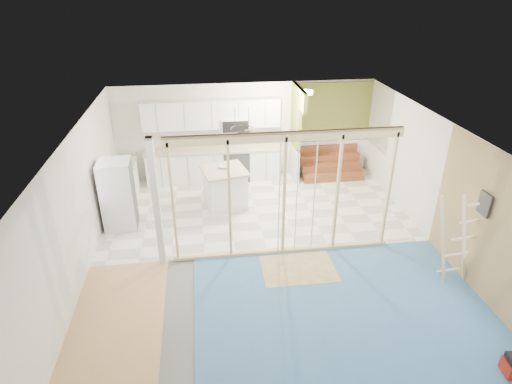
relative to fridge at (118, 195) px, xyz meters
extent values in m
cube|color=slate|center=(3.07, -1.50, -0.79)|extent=(7.00, 8.00, 0.01)
cube|color=silver|center=(3.07, -1.50, 1.81)|extent=(7.00, 8.00, 0.01)
cube|color=white|center=(3.07, 2.50, 0.51)|extent=(7.00, 0.01, 2.60)
cube|color=white|center=(3.07, -5.50, 0.51)|extent=(7.00, 0.01, 2.60)
cube|color=white|center=(-0.43, -1.50, 0.51)|extent=(0.01, 8.00, 2.60)
cube|color=white|center=(6.57, -1.50, 0.51)|extent=(0.01, 8.00, 2.60)
cube|color=white|center=(3.07, 0.50, -0.78)|extent=(7.00, 4.00, 0.02)
cube|color=teal|center=(4.07, -3.50, -0.78)|extent=(5.00, 4.00, 0.02)
cube|color=tan|center=(0.32, -3.50, -0.78)|extent=(1.50, 4.00, 0.02)
cube|color=#D3BE74|center=(3.57, -2.10, -0.78)|extent=(1.40, 1.00, 0.01)
cube|color=beige|center=(3.37, -1.50, 1.71)|extent=(4.40, 0.09, 0.18)
cube|color=beige|center=(3.37, -1.50, -0.74)|extent=(4.40, 0.09, 0.06)
cube|color=silver|center=(0.97, -1.50, 0.51)|extent=(0.12, 0.14, 2.60)
cube|color=beige|center=(1.27, -1.50, 0.51)|extent=(0.04, 0.09, 2.40)
cube|color=beige|center=(2.32, -1.50, 0.51)|extent=(0.04, 0.09, 2.40)
cube|color=beige|center=(3.37, -1.50, 0.51)|extent=(0.05, 0.09, 2.40)
cube|color=beige|center=(4.42, -1.50, 0.51)|extent=(0.04, 0.09, 2.40)
cube|color=beige|center=(5.47, -1.50, 0.51)|extent=(0.04, 0.09, 2.40)
cylinder|color=silver|center=(3.27, -1.53, 0.43)|extent=(0.02, 0.02, 2.35)
cylinder|color=silver|center=(3.97, -1.48, 0.43)|extent=(0.02, 0.02, 2.35)
cylinder|color=silver|center=(3.62, -1.50, 0.43)|extent=(0.02, 0.02, 2.35)
cube|color=white|center=(2.17, 2.20, -0.35)|extent=(3.60, 0.60, 0.88)
cube|color=#C5B29A|center=(2.17, 2.20, 0.11)|extent=(3.66, 0.64, 0.05)
cube|color=white|center=(-0.13, 1.10, -0.35)|extent=(0.60, 1.60, 0.88)
cube|color=#C5B29A|center=(-0.13, 1.10, 0.11)|extent=(0.64, 1.64, 0.05)
cube|color=white|center=(2.17, 2.32, 1.06)|extent=(3.60, 0.34, 0.75)
cube|color=white|center=(2.77, 2.28, 0.76)|extent=(0.72, 0.38, 0.36)
cube|color=black|center=(2.77, 2.09, 0.76)|extent=(0.68, 0.02, 0.30)
cube|color=olive|center=(4.37, 2.05, 1.01)|extent=(0.10, 0.90, 1.60)
cube|color=white|center=(4.37, 2.05, -0.34)|extent=(0.10, 0.90, 0.90)
cube|color=olive|center=(4.37, 1.35, 1.56)|extent=(0.10, 0.50, 0.50)
cube|color=olive|center=(5.47, 2.47, 0.96)|extent=(2.20, 0.04, 1.60)
cube|color=white|center=(5.47, 2.47, -0.34)|extent=(2.20, 0.04, 0.90)
cube|color=brown|center=(5.42, 1.70, -0.69)|extent=(1.70, 0.26, 0.20)
cube|color=brown|center=(5.42, 1.96, -0.49)|extent=(1.70, 0.26, 0.20)
cube|color=brown|center=(5.42, 2.22, -0.29)|extent=(1.70, 0.26, 0.20)
cube|color=brown|center=(5.42, 2.48, -0.09)|extent=(1.70, 0.26, 0.20)
torus|color=black|center=(2.77, 0.40, 1.26)|extent=(0.52, 0.52, 0.02)
cylinder|color=black|center=(2.62, 0.40, 1.51)|extent=(0.01, 0.01, 0.50)
cylinder|color=black|center=(2.92, 0.40, 1.51)|extent=(0.01, 0.01, 0.50)
cylinder|color=#37383C|center=(2.67, 0.30, 1.11)|extent=(0.14, 0.14, 0.14)
cylinder|color=#37383C|center=(2.89, 0.50, 1.13)|extent=(0.12, 0.12, 0.12)
cube|color=tan|center=(6.55, -3.50, 0.51)|extent=(0.02, 4.00, 2.60)
cube|color=#37383C|center=(6.50, -2.90, 0.86)|extent=(0.04, 0.30, 0.40)
cylinder|color=#FFEABF|center=(4.47, 1.50, 1.75)|extent=(0.32, 0.32, 0.08)
cube|color=silver|center=(-0.01, 0.00, 0.00)|extent=(0.71, 0.69, 1.59)
cube|color=#37383C|center=(0.33, 0.00, 0.00)|extent=(0.04, 0.64, 1.56)
cube|color=white|center=(2.36, 0.66, -0.34)|extent=(1.06, 1.06, 0.91)
cube|color=#C5B29A|center=(2.36, 0.66, 0.16)|extent=(1.19, 1.19, 0.05)
imported|color=silver|center=(2.37, 0.76, 0.21)|extent=(0.27, 0.27, 0.06)
imported|color=#B4BDC9|center=(0.57, 2.22, 0.30)|extent=(0.17, 0.17, 0.33)
imported|color=silver|center=(2.64, 2.22, 0.24)|extent=(0.10, 0.10, 0.20)
cube|color=beige|center=(5.97, -2.80, 0.11)|extent=(0.42, 0.10, 1.78)
cube|color=beige|center=(6.36, -2.80, 0.11)|extent=(0.42, 0.10, 1.78)
cube|color=beige|center=(6.22, -2.80, -0.55)|extent=(0.43, 0.10, 0.12)
cube|color=beige|center=(6.29, -2.80, -0.21)|extent=(0.43, 0.10, 0.12)
cube|color=beige|center=(6.36, -2.80, 0.13)|extent=(0.43, 0.10, 0.12)
cube|color=beige|center=(6.43, -2.80, 0.47)|extent=(0.43, 0.10, 0.12)
cube|color=beige|center=(6.50, -2.80, 0.82)|extent=(0.43, 0.10, 0.12)
camera|label=1|loc=(1.87, -8.63, 4.24)|focal=30.00mm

